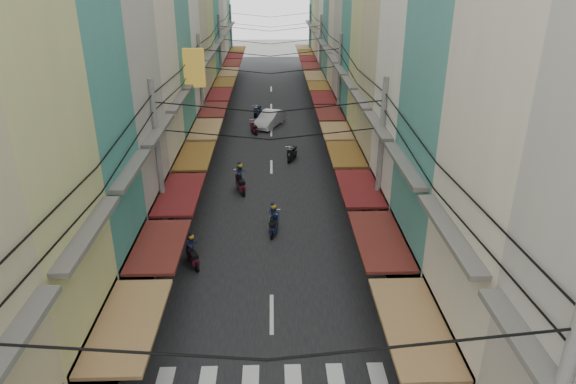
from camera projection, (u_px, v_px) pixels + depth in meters
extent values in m
plane|color=slate|center=(272.00, 285.00, 21.79)|extent=(160.00, 160.00, 0.00)
cube|color=black|center=(271.00, 139.00, 40.08)|extent=(10.00, 80.00, 0.02)
cube|color=slate|center=(188.00, 140.00, 39.89)|extent=(3.00, 80.00, 0.06)
cube|color=slate|center=(354.00, 138.00, 40.25)|extent=(3.00, 80.00, 0.06)
cube|color=#595651|center=(3.00, 356.00, 9.19)|extent=(0.50, 4.24, 0.15)
cube|color=black|center=(83.00, 363.00, 15.25)|extent=(1.20, 4.52, 3.20)
cube|color=olive|center=(128.00, 324.00, 14.73)|extent=(1.80, 4.33, 0.12)
cube|color=#595651|center=(89.00, 232.00, 13.50)|extent=(0.50, 4.23, 0.15)
cube|color=teal|center=(13.00, 63.00, 16.07)|extent=(6.00, 4.30, 19.25)
cube|color=black|center=(123.00, 278.00, 19.37)|extent=(1.20, 4.13, 3.20)
cube|color=#5C201A|center=(159.00, 246.00, 18.85)|extent=(1.80, 3.96, 0.12)
cube|color=#595651|center=(131.00, 170.00, 17.62)|extent=(0.50, 3.87, 0.15)
cube|color=#A49E96|center=(64.00, 21.00, 20.05)|extent=(6.00, 5.14, 20.93)
cube|color=black|center=(150.00, 222.00, 23.69)|extent=(1.20, 4.94, 3.20)
cube|color=#5C1717|center=(180.00, 194.00, 23.17)|extent=(1.80, 4.73, 0.12)
cube|color=#595651|center=(159.00, 130.00, 21.94)|extent=(0.50, 4.63, 0.15)
cube|color=beige|center=(108.00, 48.00, 25.37)|extent=(6.00, 4.95, 17.43)
cube|color=black|center=(170.00, 180.00, 28.30)|extent=(1.20, 4.75, 3.20)
cube|color=brown|center=(195.00, 156.00, 27.78)|extent=(1.80, 4.56, 0.12)
cube|color=#595651|center=(178.00, 101.00, 26.55)|extent=(0.50, 4.46, 0.15)
cube|color=teal|center=(134.00, 45.00, 30.14)|extent=(6.00, 4.99, 16.32)
cube|color=black|center=(184.00, 150.00, 32.85)|extent=(1.20, 4.80, 3.20)
cube|color=olive|center=(206.00, 129.00, 32.33)|extent=(1.80, 4.60, 0.12)
cube|color=#595651|center=(192.00, 82.00, 31.10)|extent=(0.50, 4.50, 0.15)
cube|color=black|center=(194.00, 129.00, 37.26)|extent=(1.20, 4.46, 3.20)
cube|color=#5C201A|center=(214.00, 110.00, 36.74)|extent=(1.80, 4.27, 0.12)
cube|color=#595651|center=(202.00, 67.00, 35.51)|extent=(0.50, 4.18, 0.15)
cube|color=black|center=(202.00, 112.00, 41.62)|extent=(1.20, 4.70, 3.20)
cube|color=#5C1717|center=(220.00, 94.00, 41.10)|extent=(1.80, 4.50, 0.12)
cube|color=#595651|center=(209.00, 56.00, 39.87)|extent=(0.50, 4.40, 0.15)
cube|color=tan|center=(174.00, 8.00, 42.79)|extent=(6.00, 4.52, 18.44)
cube|color=black|center=(209.00, 98.00, 45.93)|extent=(1.20, 4.34, 3.20)
cube|color=brown|center=(225.00, 82.00, 45.41)|extent=(1.80, 4.16, 0.12)
cube|color=#595651|center=(215.00, 48.00, 44.18)|extent=(0.50, 4.07, 0.15)
cube|color=black|center=(214.00, 86.00, 50.37)|extent=(1.20, 4.99, 3.20)
cube|color=olive|center=(229.00, 72.00, 49.85)|extent=(1.80, 4.78, 0.12)
cube|color=#595651|center=(220.00, 40.00, 48.62)|extent=(0.50, 4.68, 0.15)
cube|color=black|center=(219.00, 76.00, 55.01)|extent=(1.20, 4.74, 3.20)
cube|color=#5C201A|center=(232.00, 63.00, 54.49)|extent=(1.80, 4.55, 0.12)
cube|color=#595651|center=(225.00, 34.00, 53.26)|extent=(0.50, 4.45, 0.15)
cube|color=black|center=(223.00, 68.00, 59.53)|extent=(1.20, 4.76, 3.20)
cube|color=#5C1717|center=(235.00, 56.00, 59.01)|extent=(1.80, 4.56, 0.12)
cube|color=#595651|center=(228.00, 28.00, 57.78)|extent=(0.50, 4.46, 0.15)
cube|color=black|center=(226.00, 61.00, 64.11)|extent=(1.20, 4.84, 3.20)
cube|color=brown|center=(238.00, 49.00, 63.58)|extent=(1.80, 4.64, 0.12)
cube|color=#595651|center=(231.00, 24.00, 62.36)|extent=(0.50, 4.54, 0.15)
cube|color=brown|center=(194.00, 68.00, 29.82)|extent=(1.20, 0.40, 2.20)
cube|color=#595651|center=(536.00, 361.00, 9.07)|extent=(0.50, 4.25, 0.15)
cube|color=black|center=(459.00, 361.00, 15.30)|extent=(1.20, 4.78, 3.20)
cube|color=olive|center=(413.00, 324.00, 14.70)|extent=(1.80, 4.58, 0.12)
cube|color=#595651|center=(449.00, 232.00, 13.51)|extent=(0.50, 4.48, 0.15)
cube|color=teal|center=(502.00, 121.00, 17.55)|extent=(6.00, 5.03, 15.08)
cube|color=black|center=(415.00, 270.00, 19.88)|extent=(1.20, 4.83, 3.20)
cube|color=#5C201A|center=(380.00, 239.00, 19.27)|extent=(1.80, 4.63, 0.12)
cube|color=#595651|center=(404.00, 165.00, 18.08)|extent=(0.50, 4.53, 0.15)
cube|color=silver|center=(466.00, 9.00, 20.72)|extent=(6.00, 4.79, 21.66)
cube|color=black|center=(389.00, 214.00, 24.37)|extent=(1.20, 4.60, 3.20)
cube|color=#5C1717|center=(359.00, 188.00, 23.77)|extent=(1.80, 4.41, 0.12)
cube|color=#595651|center=(378.00, 125.00, 22.58)|extent=(0.50, 4.31, 0.15)
cube|color=tan|center=(432.00, 12.00, 25.17)|extent=(6.00, 4.52, 20.74)
cube|color=black|center=(371.00, 178.00, 28.63)|extent=(1.20, 4.34, 3.20)
cube|color=brown|center=(346.00, 154.00, 28.03)|extent=(1.80, 4.16, 0.12)
cube|color=#595651|center=(361.00, 100.00, 26.84)|extent=(0.50, 4.07, 0.15)
cube|color=tan|center=(404.00, 65.00, 30.45)|extent=(6.00, 4.12, 14.13)
cube|color=black|center=(359.00, 152.00, 32.59)|extent=(1.20, 3.96, 3.20)
cube|color=olive|center=(336.00, 131.00, 31.98)|extent=(1.80, 3.79, 0.12)
cube|color=#595651|center=(349.00, 83.00, 30.79)|extent=(0.50, 3.71, 0.15)
cube|color=teal|center=(391.00, 26.00, 33.64)|extent=(6.00, 4.40, 17.68)
cube|color=black|center=(350.00, 132.00, 36.49)|extent=(1.20, 4.23, 3.20)
cube|color=#5C201A|center=(329.00, 113.00, 35.88)|extent=(1.80, 4.05, 0.12)
cube|color=#595651|center=(340.00, 70.00, 34.69)|extent=(0.50, 3.96, 0.15)
cube|color=black|center=(342.00, 115.00, 40.62)|extent=(1.20, 4.45, 3.20)
cube|color=#5C1717|center=(323.00, 98.00, 40.02)|extent=(1.80, 4.26, 0.12)
cube|color=#595651|center=(333.00, 59.00, 38.83)|extent=(0.50, 4.17, 0.15)
cube|color=black|center=(335.00, 102.00, 44.57)|extent=(1.20, 3.84, 3.20)
cube|color=brown|center=(319.00, 86.00, 43.97)|extent=(1.80, 3.68, 0.12)
cube|color=#595651|center=(327.00, 50.00, 42.78)|extent=(0.50, 3.60, 0.15)
cube|color=black|center=(330.00, 91.00, 48.69)|extent=(1.20, 4.81, 3.20)
cube|color=olive|center=(314.00, 76.00, 48.09)|extent=(1.80, 4.61, 0.12)
cube|color=#595651|center=(322.00, 43.00, 46.90)|extent=(0.50, 4.51, 0.15)
cube|color=black|center=(325.00, 80.00, 53.27)|extent=(1.20, 4.80, 3.20)
cube|color=#5C201A|center=(311.00, 66.00, 52.67)|extent=(1.80, 4.60, 0.12)
cube|color=#595651|center=(318.00, 36.00, 51.47)|extent=(0.50, 4.50, 0.15)
cube|color=tan|center=(345.00, 7.00, 54.85)|extent=(6.00, 4.32, 16.86)
cube|color=black|center=(321.00, 71.00, 57.53)|extent=(1.20, 4.15, 3.20)
cube|color=#5C1717|center=(308.00, 59.00, 56.93)|extent=(1.80, 3.97, 0.12)
cube|color=#595651|center=(314.00, 31.00, 55.74)|extent=(0.50, 3.89, 0.15)
cube|color=black|center=(318.00, 65.00, 61.49)|extent=(1.20, 4.16, 3.20)
cube|color=brown|center=(305.00, 53.00, 60.88)|extent=(1.80, 3.99, 0.12)
cube|color=#595651|center=(311.00, 26.00, 59.69)|extent=(0.50, 3.90, 0.15)
cube|color=teal|center=(335.00, 13.00, 63.52)|extent=(6.00, 4.88, 14.34)
cube|color=black|center=(315.00, 58.00, 65.70)|extent=(1.20, 4.68, 3.20)
cube|color=olive|center=(303.00, 47.00, 65.09)|extent=(1.80, 4.49, 0.12)
cube|color=#595651|center=(309.00, 22.00, 63.90)|extent=(0.50, 4.39, 0.15)
cylinder|color=slate|center=(160.00, 171.00, 22.74)|extent=(0.26, 0.26, 8.20)
cylinder|color=slate|center=(379.00, 168.00, 23.01)|extent=(0.26, 0.26, 8.20)
cylinder|color=slate|center=(202.00, 94.00, 36.46)|extent=(0.26, 0.26, 8.20)
cylinder|color=slate|center=(339.00, 93.00, 36.73)|extent=(0.26, 0.26, 8.20)
cylinder|color=slate|center=(221.00, 59.00, 50.18)|extent=(0.26, 0.26, 8.20)
cylinder|color=slate|center=(320.00, 59.00, 50.45)|extent=(0.26, 0.26, 8.20)
cylinder|color=slate|center=(231.00, 39.00, 63.90)|extent=(0.26, 0.26, 8.20)
cylinder|color=slate|center=(310.00, 39.00, 64.18)|extent=(0.26, 0.26, 8.20)
imported|color=silver|center=(270.00, 126.00, 43.36)|extent=(5.00, 3.47, 1.64)
imported|color=black|center=(438.00, 274.00, 22.55)|extent=(1.73, 0.79, 1.15)
cylinder|color=black|center=(195.00, 254.00, 23.66)|extent=(0.09, 0.48, 0.48)
cylinder|color=black|center=(191.00, 268.00, 22.57)|extent=(0.09, 0.48, 0.48)
cube|color=maroon|center=(193.00, 258.00, 23.06)|extent=(0.31, 1.05, 0.26)
cube|color=black|center=(192.00, 255.00, 22.74)|extent=(0.29, 0.50, 0.17)
cube|color=maroon|center=(194.00, 248.00, 23.44)|extent=(0.28, 0.26, 0.50)
imported|color=#1E2848|center=(193.00, 256.00, 23.01)|extent=(0.48, 0.34, 1.22)
sphere|color=yellow|center=(191.00, 238.00, 22.64)|extent=(0.26, 0.26, 0.26)
cylinder|color=black|center=(274.00, 224.00, 26.45)|extent=(0.09, 0.49, 0.49)
cylinder|color=black|center=(274.00, 235.00, 25.33)|extent=(0.09, 0.49, 0.49)
cube|color=#14234B|center=(274.00, 227.00, 25.83)|extent=(0.32, 1.08, 0.26)
cube|color=black|center=(274.00, 224.00, 25.50)|extent=(0.30, 0.52, 0.17)
cube|color=#14234B|center=(274.00, 218.00, 26.21)|extent=(0.28, 0.26, 0.52)
imported|color=#1E2848|center=(274.00, 224.00, 25.78)|extent=(0.50, 0.35, 1.25)
sphere|color=yellow|center=(274.00, 208.00, 25.40)|extent=(0.26, 0.26, 0.26)
cylinder|color=black|center=(241.00, 183.00, 31.28)|extent=(0.11, 0.55, 0.55)
cylinder|color=black|center=(240.00, 193.00, 30.01)|extent=(0.11, 0.55, 0.55)
cube|color=maroon|center=(241.00, 185.00, 30.57)|extent=(0.36, 1.23, 0.30)
cube|color=black|center=(240.00, 182.00, 30.20)|extent=(0.34, 0.59, 0.19)
cube|color=maroon|center=(241.00, 178.00, 31.01)|extent=(0.32, 0.30, 0.59)
imported|color=#1E2848|center=(241.00, 183.00, 30.52)|extent=(0.56, 0.40, 1.41)
sphere|color=yellow|center=(240.00, 166.00, 30.09)|extent=(0.30, 0.30, 0.30)
cylinder|color=black|center=(292.00, 153.00, 36.37)|extent=(0.11, 0.55, 0.55)
cylinder|color=black|center=(293.00, 160.00, 35.12)|extent=(0.11, 0.55, 0.55)
cube|color=black|center=(292.00, 154.00, 35.68)|extent=(0.36, 1.21, 0.30)
cube|color=black|center=(292.00, 151.00, 35.31)|extent=(0.34, 0.58, 0.19)
cube|color=black|center=(292.00, 148.00, 36.11)|extent=(0.32, 0.30, 0.58)
cylinder|color=black|center=(254.00, 129.00, 41.95)|extent=(0.09, 0.46, 0.46)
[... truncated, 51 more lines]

